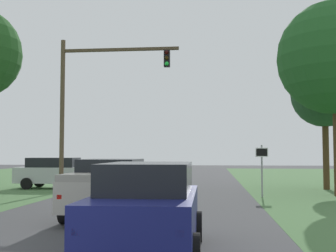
{
  "coord_description": "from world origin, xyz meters",
  "views": [
    {
      "loc": [
        2.8,
        -5.74,
        2.12
      ],
      "look_at": [
        0.69,
        15.18,
        3.43
      ],
      "focal_mm": 46.34,
      "sensor_mm": 36.0,
      "label": 1
    }
  ],
  "objects_px": {
    "oak_tree_right": "(335,58)",
    "crossing_suv_far": "(56,172)",
    "red_suv_near": "(147,206)",
    "pickup_truck_lead": "(112,187)",
    "keep_moving_sign": "(262,164)",
    "traffic_light": "(90,93)",
    "extra_tree_1": "(325,94)"
  },
  "relations": [
    {
      "from": "red_suv_near",
      "to": "crossing_suv_far",
      "type": "height_order",
      "value": "red_suv_near"
    },
    {
      "from": "red_suv_near",
      "to": "oak_tree_right",
      "type": "xyz_separation_m",
      "value": [
        7.52,
        12.93,
        5.87
      ]
    },
    {
      "from": "pickup_truck_lead",
      "to": "traffic_light",
      "type": "relative_size",
      "value": 0.66
    },
    {
      "from": "pickup_truck_lead",
      "to": "extra_tree_1",
      "type": "relative_size",
      "value": 0.73
    },
    {
      "from": "traffic_light",
      "to": "crossing_suv_far",
      "type": "xyz_separation_m",
      "value": [
        -2.72,
        2.44,
        -4.42
      ]
    },
    {
      "from": "oak_tree_right",
      "to": "crossing_suv_far",
      "type": "bearing_deg",
      "value": 168.36
    },
    {
      "from": "red_suv_near",
      "to": "pickup_truck_lead",
      "type": "bearing_deg",
      "value": 110.88
    },
    {
      "from": "traffic_light",
      "to": "extra_tree_1",
      "type": "relative_size",
      "value": 1.1
    },
    {
      "from": "keep_moving_sign",
      "to": "oak_tree_right",
      "type": "xyz_separation_m",
      "value": [
        3.76,
        0.85,
        5.27
      ]
    },
    {
      "from": "crossing_suv_far",
      "to": "extra_tree_1",
      "type": "xyz_separation_m",
      "value": [
        15.91,
        0.76,
        4.6
      ]
    },
    {
      "from": "traffic_light",
      "to": "extra_tree_1",
      "type": "distance_m",
      "value": 13.57
    },
    {
      "from": "red_suv_near",
      "to": "keep_moving_sign",
      "type": "height_order",
      "value": "keep_moving_sign"
    },
    {
      "from": "crossing_suv_far",
      "to": "keep_moving_sign",
      "type": "bearing_deg",
      "value": -19.02
    },
    {
      "from": "traffic_light",
      "to": "red_suv_near",
      "type": "bearing_deg",
      "value": -69.17
    },
    {
      "from": "traffic_light",
      "to": "oak_tree_right",
      "type": "distance_m",
      "value": 12.83
    },
    {
      "from": "red_suv_near",
      "to": "crossing_suv_far",
      "type": "relative_size",
      "value": 0.96
    },
    {
      "from": "crossing_suv_far",
      "to": "extra_tree_1",
      "type": "height_order",
      "value": "extra_tree_1"
    },
    {
      "from": "pickup_truck_lead",
      "to": "crossing_suv_far",
      "type": "xyz_separation_m",
      "value": [
        -5.98,
        11.0,
        -0.03
      ]
    },
    {
      "from": "pickup_truck_lead",
      "to": "red_suv_near",
      "type": "bearing_deg",
      "value": -69.12
    },
    {
      "from": "pickup_truck_lead",
      "to": "crossing_suv_far",
      "type": "distance_m",
      "value": 12.52
    },
    {
      "from": "red_suv_near",
      "to": "crossing_suv_far",
      "type": "distance_m",
      "value": 17.95
    },
    {
      "from": "oak_tree_right",
      "to": "crossing_suv_far",
      "type": "relative_size",
      "value": 2.03
    },
    {
      "from": "pickup_truck_lead",
      "to": "oak_tree_right",
      "type": "xyz_separation_m",
      "value": [
        9.47,
        7.82,
        5.88
      ]
    },
    {
      "from": "keep_moving_sign",
      "to": "crossing_suv_far",
      "type": "bearing_deg",
      "value": 160.98
    },
    {
      "from": "oak_tree_right",
      "to": "crossing_suv_far",
      "type": "height_order",
      "value": "oak_tree_right"
    },
    {
      "from": "traffic_light",
      "to": "keep_moving_sign",
      "type": "height_order",
      "value": "traffic_light"
    },
    {
      "from": "traffic_light",
      "to": "keep_moving_sign",
      "type": "bearing_deg",
      "value": -10.05
    },
    {
      "from": "red_suv_near",
      "to": "extra_tree_1",
      "type": "xyz_separation_m",
      "value": [
        7.98,
        16.87,
        4.56
      ]
    },
    {
      "from": "red_suv_near",
      "to": "keep_moving_sign",
      "type": "distance_m",
      "value": 12.67
    },
    {
      "from": "pickup_truck_lead",
      "to": "oak_tree_right",
      "type": "bearing_deg",
      "value": 39.52
    },
    {
      "from": "pickup_truck_lead",
      "to": "traffic_light",
      "type": "height_order",
      "value": "traffic_light"
    },
    {
      "from": "red_suv_near",
      "to": "traffic_light",
      "type": "distance_m",
      "value": 15.27
    }
  ]
}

